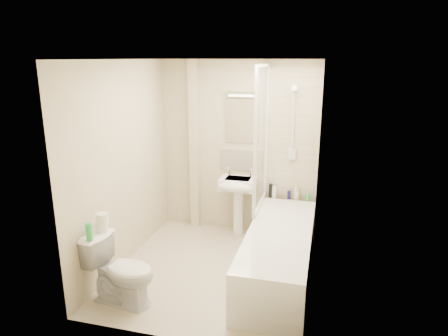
# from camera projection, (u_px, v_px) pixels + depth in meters

# --- Properties ---
(floor) EXTENTS (2.50, 2.50, 0.00)m
(floor) POSITION_uv_depth(u_px,v_px,m) (214.00, 269.00, 4.71)
(floor) COLOR beige
(floor) RESTS_ON ground
(wall_back) EXTENTS (2.20, 0.02, 2.40)m
(wall_back) POSITION_uv_depth(u_px,v_px,m) (238.00, 148.00, 5.56)
(wall_back) COLOR beige
(wall_back) RESTS_ON ground
(wall_left) EXTENTS (0.02, 2.50, 2.40)m
(wall_left) POSITION_uv_depth(u_px,v_px,m) (123.00, 165.00, 4.66)
(wall_left) COLOR beige
(wall_left) RESTS_ON ground
(wall_right) EXTENTS (0.02, 2.50, 2.40)m
(wall_right) POSITION_uv_depth(u_px,v_px,m) (315.00, 179.00, 4.13)
(wall_right) COLOR beige
(wall_right) RESTS_ON ground
(ceiling) EXTENTS (2.20, 2.50, 0.02)m
(ceiling) POSITION_uv_depth(u_px,v_px,m) (212.00, 59.00, 4.07)
(ceiling) COLOR white
(ceiling) RESTS_ON wall_back
(tile_back) EXTENTS (0.70, 0.01, 1.75)m
(tile_back) POSITION_uv_depth(u_px,v_px,m) (293.00, 135.00, 5.31)
(tile_back) COLOR beige
(tile_back) RESTS_ON wall_back
(tile_right) EXTENTS (0.01, 2.10, 1.75)m
(tile_right) POSITION_uv_depth(u_px,v_px,m) (316.00, 157.00, 4.13)
(tile_right) COLOR beige
(tile_right) RESTS_ON wall_right
(pipe_boxing) EXTENTS (0.12, 0.12, 2.40)m
(pipe_boxing) POSITION_uv_depth(u_px,v_px,m) (194.00, 147.00, 5.65)
(pipe_boxing) COLOR beige
(pipe_boxing) RESTS_ON ground
(splashback) EXTENTS (0.60, 0.02, 0.30)m
(splashback) POSITION_uv_depth(u_px,v_px,m) (241.00, 160.00, 5.58)
(splashback) COLOR beige
(splashback) RESTS_ON wall_back
(mirror) EXTENTS (0.46, 0.01, 0.60)m
(mirror) POSITION_uv_depth(u_px,v_px,m) (242.00, 121.00, 5.43)
(mirror) COLOR white
(mirror) RESTS_ON wall_back
(strip_light) EXTENTS (0.42, 0.07, 0.07)m
(strip_light) POSITION_uv_depth(u_px,v_px,m) (242.00, 94.00, 5.31)
(strip_light) COLOR silver
(strip_light) RESTS_ON wall_back
(bathtub) EXTENTS (0.70, 2.10, 0.55)m
(bathtub) POSITION_uv_depth(u_px,v_px,m) (279.00, 252.00, 4.52)
(bathtub) COLOR white
(bathtub) RESTS_ON ground
(shower_screen) EXTENTS (0.04, 0.92, 1.80)m
(shower_screen) POSITION_uv_depth(u_px,v_px,m) (262.00, 138.00, 4.97)
(shower_screen) COLOR white
(shower_screen) RESTS_ON bathtub
(shower_fixture) EXTENTS (0.10, 0.16, 0.99)m
(shower_fixture) POSITION_uv_depth(u_px,v_px,m) (293.00, 126.00, 5.23)
(shower_fixture) COLOR white
(shower_fixture) RESTS_ON wall_back
(pedestal_sink) EXTENTS (0.49, 0.46, 0.94)m
(pedestal_sink) POSITION_uv_depth(u_px,v_px,m) (237.00, 190.00, 5.47)
(pedestal_sink) COLOR white
(pedestal_sink) RESTS_ON ground
(bottle_black_a) EXTENTS (0.05, 0.05, 0.19)m
(bottle_black_a) POSITION_uv_depth(u_px,v_px,m) (271.00, 191.00, 5.50)
(bottle_black_a) COLOR black
(bottle_black_a) RESTS_ON bathtub
(bottle_white_a) EXTENTS (0.06, 0.06, 0.16)m
(bottle_white_a) POSITION_uv_depth(u_px,v_px,m) (274.00, 192.00, 5.50)
(bottle_white_a) COLOR white
(bottle_white_a) RESTS_ON bathtub
(bottle_blue) EXTENTS (0.05, 0.05, 0.11)m
(bottle_blue) POSITION_uv_depth(u_px,v_px,m) (289.00, 195.00, 5.45)
(bottle_blue) COLOR #141251
(bottle_blue) RESTS_ON bathtub
(bottle_cream) EXTENTS (0.06, 0.06, 0.19)m
(bottle_cream) POSITION_uv_depth(u_px,v_px,m) (296.00, 193.00, 5.42)
(bottle_cream) COLOR beige
(bottle_cream) RESTS_ON bathtub
(bottle_white_b) EXTENTS (0.06, 0.06, 0.15)m
(bottle_white_b) POSITION_uv_depth(u_px,v_px,m) (297.00, 194.00, 5.42)
(bottle_white_b) COLOR silver
(bottle_white_b) RESTS_ON bathtub
(bottle_green) EXTENTS (0.06, 0.06, 0.09)m
(bottle_green) POSITION_uv_depth(u_px,v_px,m) (308.00, 197.00, 5.40)
(bottle_green) COLOR green
(bottle_green) RESTS_ON bathtub
(toilet) EXTENTS (0.58, 0.80, 0.72)m
(toilet) POSITION_uv_depth(u_px,v_px,m) (121.00, 270.00, 4.00)
(toilet) COLOR white
(toilet) RESTS_ON ground
(toilet_roll_lower) EXTENTS (0.12, 0.12, 0.10)m
(toilet_roll_lower) POSITION_uv_depth(u_px,v_px,m) (102.00, 227.00, 4.04)
(toilet_roll_lower) COLOR white
(toilet_roll_lower) RESTS_ON toilet
(toilet_roll_upper) EXTENTS (0.12, 0.12, 0.10)m
(toilet_roll_upper) POSITION_uv_depth(u_px,v_px,m) (102.00, 218.00, 4.00)
(toilet_roll_upper) COLOR white
(toilet_roll_upper) RESTS_ON toilet_roll_lower
(green_bottle) EXTENTS (0.06, 0.06, 0.17)m
(green_bottle) POSITION_uv_depth(u_px,v_px,m) (89.00, 232.00, 3.83)
(green_bottle) COLOR green
(green_bottle) RESTS_ON toilet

